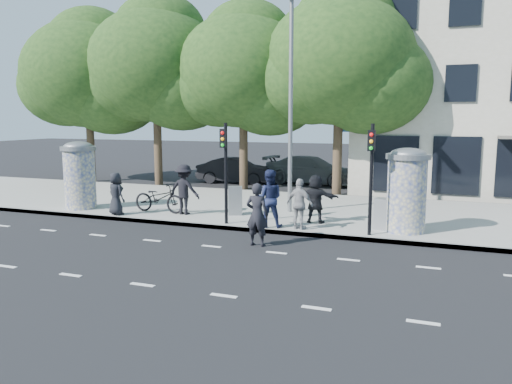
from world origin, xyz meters
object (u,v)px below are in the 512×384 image
at_px(ped_e, 300,204).
at_px(cabinet_left, 235,201).
at_px(car_mid, 236,170).
at_px(ped_a, 116,194).
at_px(ped_c, 269,198).
at_px(traffic_pole_near, 225,163).
at_px(man_road, 257,215).
at_px(ped_d, 184,189).
at_px(bicycle, 159,198).
at_px(cabinet_right, 383,214).
at_px(ad_column_left, 80,173).
at_px(ad_column_right, 407,188).
at_px(ped_f, 316,199).
at_px(traffic_pole_far, 371,168).
at_px(car_right, 311,170).
at_px(street_lamp, 290,88).

height_order(ped_e, cabinet_left, ped_e).
xyz_separation_m(cabinet_left, car_mid, (-3.93, 9.44, 0.04)).
relative_size(ped_a, ped_c, 0.83).
bearing_deg(cabinet_left, traffic_pole_near, -100.17).
bearing_deg(man_road, ped_d, -35.52).
bearing_deg(bicycle, cabinet_right, -88.81).
relative_size(cabinet_left, car_mid, 0.24).
distance_m(ad_column_left, ped_d, 4.51).
height_order(ad_column_right, ped_a, ad_column_right).
height_order(ped_f, bicycle, ped_f).
xyz_separation_m(traffic_pole_far, cabinet_right, (0.30, 0.93, -1.57)).
bearing_deg(bicycle, ad_column_left, 96.87).
relative_size(ped_e, ped_f, 0.99).
height_order(ped_c, bicycle, ped_c).
distance_m(ped_d, bicycle, 1.13).
distance_m(car_mid, car_right, 4.32).
xyz_separation_m(street_lamp, ped_e, (1.18, -2.78, -3.82)).
height_order(ped_e, man_road, man_road).
bearing_deg(ped_c, traffic_pole_near, -11.97).
relative_size(ad_column_left, ped_a, 1.68).
bearing_deg(ped_d, car_mid, -76.25).
bearing_deg(ped_a, ad_column_right, -153.50).
xyz_separation_m(street_lamp, bicycle, (-4.60, -1.83, -4.09)).
xyz_separation_m(ad_column_right, ped_a, (-10.25, -0.85, -0.60)).
xyz_separation_m(ped_a, ped_d, (2.32, 0.98, 0.14)).
bearing_deg(traffic_pole_far, bicycle, 172.78).
relative_size(ped_d, car_mid, 0.43).
bearing_deg(ped_c, street_lamp, -101.48).
relative_size(ped_a, car_right, 0.29).
distance_m(man_road, car_mid, 14.22).
height_order(traffic_pole_far, bicycle, traffic_pole_far).
xyz_separation_m(ped_e, man_road, (-0.76, -1.89, -0.05)).
height_order(ad_column_right, bicycle, ad_column_right).
height_order(ad_column_right, man_road, ad_column_right).
xyz_separation_m(ped_c, bicycle, (-4.72, 0.96, -0.40)).
bearing_deg(bicycle, car_mid, 7.68).
bearing_deg(ped_a, ped_d, -135.43).
bearing_deg(traffic_pole_far, ped_f, 147.94).
relative_size(ped_f, car_right, 0.31).
height_order(bicycle, cabinet_left, bicycle).
relative_size(ped_f, cabinet_right, 1.64).
relative_size(ad_column_right, cabinet_right, 2.61).
xyz_separation_m(ad_column_right, traffic_pole_far, (-1.00, -0.91, 0.69)).
height_order(ped_c, cabinet_right, ped_c).
distance_m(man_road, car_right, 14.19).
height_order(ped_e, car_mid, ped_e).
bearing_deg(cabinet_right, cabinet_left, -168.80).
height_order(cabinet_right, car_mid, car_mid).
bearing_deg(ped_c, ad_column_right, 177.15).
height_order(ad_column_left, ped_c, ad_column_left).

